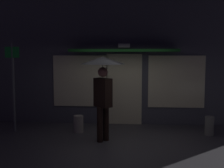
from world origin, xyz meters
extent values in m
plane|color=#423F44|center=(0.00, 0.00, 0.00)|extent=(18.00, 18.00, 0.00)
cube|color=#4C4C56|center=(0.00, 2.35, 2.20)|extent=(9.30, 0.30, 4.41)
cube|color=beige|center=(0.00, 2.18, 1.10)|extent=(1.10, 0.04, 2.20)
cube|color=beige|center=(-1.38, 2.18, 1.35)|extent=(1.71, 0.04, 1.60)
cube|color=beige|center=(1.60, 2.18, 1.35)|extent=(1.71, 0.04, 1.60)
cube|color=white|center=(0.00, 2.10, 2.45)|extent=(0.36, 0.16, 0.12)
cube|color=#144C19|center=(0.00, 1.85, 2.30)|extent=(3.20, 0.70, 0.08)
cylinder|color=black|center=(-0.53, 0.23, 0.44)|extent=(0.15, 0.15, 0.88)
cylinder|color=black|center=(-0.39, 0.38, 0.44)|extent=(0.15, 0.15, 0.88)
cube|color=black|center=(-0.46, 0.30, 1.24)|extent=(0.50, 0.49, 0.71)
cube|color=silver|center=(-0.37, 0.21, 1.24)|extent=(0.12, 0.11, 0.57)
cube|color=navy|center=(-0.37, 0.21, 1.22)|extent=(0.05, 0.05, 0.46)
sphere|color=tan|center=(-0.46, 0.30, 1.75)|extent=(0.24, 0.24, 0.24)
cylinder|color=slate|center=(-0.46, 0.30, 1.70)|extent=(0.02, 0.02, 0.85)
cone|color=black|center=(-0.46, 0.30, 2.04)|extent=(1.10, 1.10, 0.18)
cylinder|color=#595B60|center=(-3.03, 0.97, 1.25)|extent=(0.07, 0.07, 2.49)
cube|color=#198C33|center=(-3.03, 0.95, 2.24)|extent=(0.40, 0.02, 0.30)
cylinder|color=#B2A899|center=(-1.24, 1.09, 0.24)|extent=(0.27, 0.27, 0.47)
cylinder|color=slate|center=(2.36, 1.09, 0.26)|extent=(0.24, 0.24, 0.52)
camera|label=1|loc=(0.34, -6.85, 2.19)|focal=46.81mm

